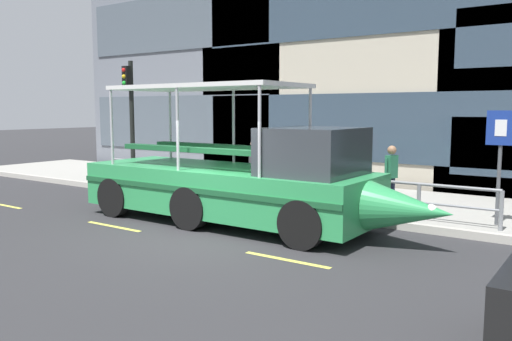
% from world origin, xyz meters
% --- Properties ---
extents(ground_plane, '(120.00, 120.00, 0.00)m').
position_xyz_m(ground_plane, '(0.00, 0.00, 0.00)').
color(ground_plane, '#2B2B2D').
extents(sidewalk, '(32.00, 4.80, 0.18)m').
position_xyz_m(sidewalk, '(0.00, 5.60, 0.09)').
color(sidewalk, '#99968E').
rests_on(sidewalk, ground_plane).
extents(curb_edge, '(32.00, 0.18, 0.18)m').
position_xyz_m(curb_edge, '(0.00, 3.11, 0.09)').
color(curb_edge, '#B2ADA3').
rests_on(curb_edge, ground_plane).
extents(lane_centreline, '(25.80, 0.12, 0.01)m').
position_xyz_m(lane_centreline, '(-0.00, -0.50, 0.00)').
color(lane_centreline, '#DBD64C').
rests_on(lane_centreline, ground_plane).
extents(curb_guardrail, '(12.43, 0.09, 0.90)m').
position_xyz_m(curb_guardrail, '(-0.85, 3.45, 0.78)').
color(curb_guardrail, gray).
rests_on(curb_guardrail, sidewalk).
extents(traffic_light_pole, '(0.24, 0.46, 4.25)m').
position_xyz_m(traffic_light_pole, '(-6.86, 4.07, 2.75)').
color(traffic_light_pole, black).
rests_on(traffic_light_pole, sidewalk).
extents(parking_sign, '(0.60, 0.12, 2.55)m').
position_xyz_m(parking_sign, '(5.13, 4.00, 1.91)').
color(parking_sign, '#4C4F54').
rests_on(parking_sign, sidewalk).
extents(duck_tour_boat, '(9.28, 2.50, 3.35)m').
position_xyz_m(duck_tour_boat, '(-0.00, 1.41, 1.04)').
color(duck_tour_boat, '#2D9351').
rests_on(duck_tour_boat, ground_plane).
extents(pedestrian_near_bow, '(0.27, 0.46, 1.66)m').
position_xyz_m(pedestrian_near_bow, '(2.54, 4.36, 1.18)').
color(pedestrian_near_bow, '#1E2338').
rests_on(pedestrian_near_bow, sidewalk).
extents(pedestrian_mid_left, '(0.23, 0.48, 1.68)m').
position_xyz_m(pedestrian_mid_left, '(-0.99, 4.81, 1.19)').
color(pedestrian_mid_left, black).
rests_on(pedestrian_mid_left, sidewalk).
extents(pedestrian_mid_right, '(0.46, 0.24, 1.62)m').
position_xyz_m(pedestrian_mid_right, '(-2.01, 4.72, 1.16)').
color(pedestrian_mid_right, '#1E2338').
rests_on(pedestrian_mid_right, sidewalk).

